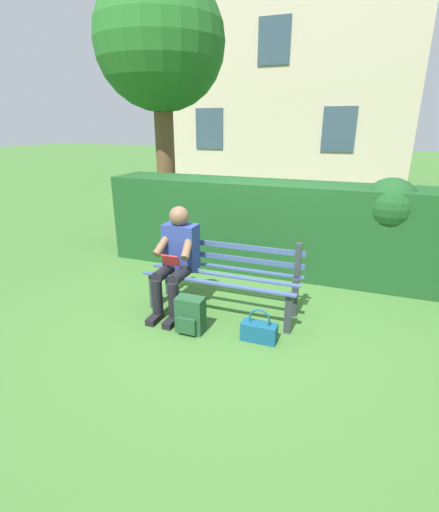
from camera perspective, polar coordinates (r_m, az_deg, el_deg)
ground at (r=4.30m, az=0.47°, el=-8.51°), size 60.00×60.00×0.00m
park_bench at (r=4.18m, az=0.83°, el=-2.96°), size 1.73×0.54×0.84m
person_seated at (r=4.15m, az=-6.67°, el=-0.17°), size 0.44×0.73×1.19m
hedge_backdrop at (r=5.34m, az=8.75°, el=4.83°), size 4.88×0.83×1.43m
tree at (r=7.25m, az=-9.63°, el=28.98°), size 2.30×2.19×4.41m
building_facade at (r=13.22m, az=9.94°, el=25.28°), size 7.74×3.25×6.73m
backpack at (r=3.85m, az=-4.53°, el=-9.10°), size 0.29×0.24×0.38m
handbag at (r=3.75m, az=6.12°, el=-11.42°), size 0.35×0.15×0.35m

